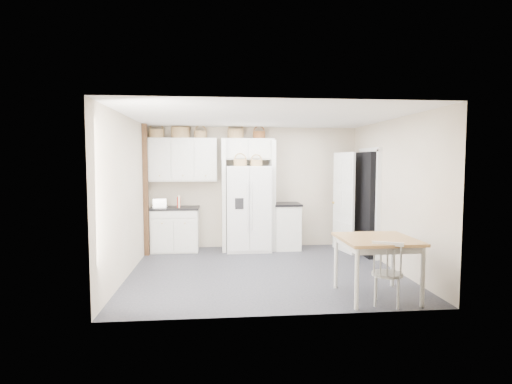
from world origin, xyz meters
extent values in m
plane|color=black|center=(0.00, 0.00, 0.00)|extent=(4.50, 4.50, 0.00)
plane|color=white|center=(0.00, 0.00, 2.60)|extent=(4.50, 4.50, 0.00)
plane|color=beige|center=(0.00, 2.00, 1.30)|extent=(4.50, 0.00, 4.50)
plane|color=beige|center=(-2.25, 0.00, 1.30)|extent=(0.00, 4.00, 4.00)
plane|color=beige|center=(2.25, 0.00, 1.30)|extent=(0.00, 4.00, 4.00)
cube|color=white|center=(-0.15, 1.63, 0.89)|extent=(0.92, 0.74, 1.77)
cube|color=white|center=(-1.67, 1.70, 0.44)|extent=(0.95, 0.60, 0.88)
cube|color=white|center=(0.67, 1.70, 0.47)|extent=(0.53, 0.64, 0.94)
cube|color=olive|center=(1.38, -1.45, 0.41)|extent=(1.00, 1.00, 0.82)
cube|color=white|center=(1.41, -1.75, 0.40)|extent=(0.51, 0.49, 0.81)
cube|color=black|center=(-1.67, 1.70, 0.90)|extent=(0.99, 0.64, 0.04)
cube|color=black|center=(0.67, 1.70, 0.96)|extent=(0.57, 0.68, 0.04)
cube|color=silver|center=(-1.97, 1.65, 1.01)|extent=(0.28, 0.18, 0.19)
cube|color=#B51D10|center=(-1.59, 1.62, 1.03)|extent=(0.06, 0.15, 0.22)
cube|color=#F1E3BF|center=(-1.59, 1.62, 1.04)|extent=(0.08, 0.17, 0.25)
cylinder|color=#8A5E40|center=(-2.04, 1.83, 2.44)|extent=(0.31, 0.31, 0.18)
cylinder|color=#8A5E40|center=(-1.55, 1.83, 2.46)|extent=(0.38, 0.38, 0.23)
cylinder|color=#8A5E40|center=(-1.14, 1.83, 2.43)|extent=(0.26, 0.26, 0.15)
cylinder|color=#8A5E40|center=(-0.40, 1.83, 2.45)|extent=(0.34, 0.34, 0.19)
cylinder|color=brown|center=(0.09, 1.83, 2.42)|extent=(0.26, 0.26, 0.15)
cylinder|color=#8A5E40|center=(-0.32, 1.53, 1.84)|extent=(0.27, 0.27, 0.14)
cylinder|color=#8A5E40|center=(0.01, 1.53, 1.84)|extent=(0.24, 0.24, 0.13)
cube|color=white|center=(-1.50, 1.83, 1.90)|extent=(1.40, 0.34, 0.90)
cube|color=white|center=(-0.15, 1.83, 2.12)|extent=(1.12, 0.34, 0.45)
cube|color=white|center=(-0.66, 1.70, 1.15)|extent=(0.08, 0.60, 2.30)
cube|color=white|center=(0.36, 1.70, 1.15)|extent=(0.08, 0.60, 2.30)
cube|color=black|center=(-2.20, 1.35, 1.30)|extent=(0.09, 0.09, 2.60)
cube|color=black|center=(2.16, 1.00, 1.02)|extent=(0.18, 0.85, 2.05)
cube|color=white|center=(1.80, 1.33, 1.02)|extent=(0.21, 0.79, 2.05)
camera|label=1|loc=(-0.77, -6.65, 1.86)|focal=28.00mm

